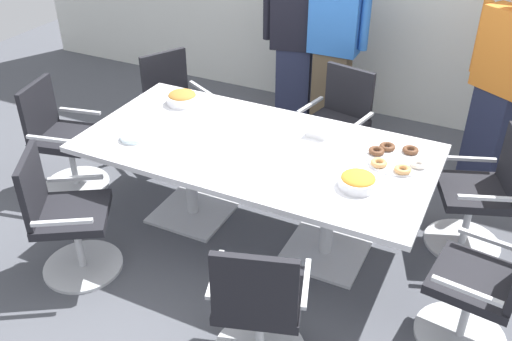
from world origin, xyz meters
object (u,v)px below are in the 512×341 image
Objects in this scene: conference_table at (256,161)px; napkin_pile at (319,129)px; office_chair_4 at (63,143)px; person_standing_2 at (501,81)px; office_chair_3 at (175,111)px; office_chair_0 at (483,291)px; donut_platter at (396,159)px; office_chair_2 at (337,129)px; person_standing_0 at (295,40)px; snack_bowl_pretzels at (182,98)px; office_chair_6 at (259,309)px; office_chair_5 at (65,221)px; plate_stack at (134,137)px; person_standing_1 at (334,44)px; snack_bowl_chips_orange at (358,181)px.

conference_table is 0.50m from napkin_pile.
office_chair_4 is 3.54m from person_standing_2.
office_chair_0 is at bearing 95.74° from office_chair_3.
conference_table is 0.95m from donut_platter.
office_chair_0 is 2.01m from office_chair_2.
person_standing_0 reaches higher than person_standing_2.
office_chair_0 is at bearing -16.69° from snack_bowl_pretzels.
donut_platter is (0.38, 1.27, 0.36)m from office_chair_6.
office_chair_5 reaches higher than plate_stack.
conference_table is at bearing 80.86° from office_chair_4.
person_standing_2 is at bearing 173.49° from person_standing_1.
snack_bowl_chips_orange is at bearing 112.85° from person_standing_1.
office_chair_6 is at bearing -105.76° from snack_bowl_chips_orange.
office_chair_5 is at bearing 30.17° from office_chair_4.
office_chair_5 is at bearing 108.93° from office_chair_0.
person_standing_2 is at bearing -146.55° from office_chair_2.
napkin_pile is (1.14, -0.01, -0.01)m from snack_bowl_pretzels.
snack_bowl_pretzels is at bearing 104.40° from office_chair_4.
snack_bowl_chips_orange is at bearing -18.38° from snack_bowl_pretzels.
napkin_pile is at bearing 168.81° from donut_platter.
person_standing_0 is 0.98× the size of person_standing_1.
plate_stack is 1.30m from napkin_pile.
office_chair_0 is 1.00× the size of office_chair_2.
donut_platter is at bearing 118.64° from person_standing_0.
office_chair_5 is at bearing 71.20° from office_chair_2.
napkin_pile is at bearing 130.78° from snack_bowl_chips_orange.
office_chair_2 is at bearing 127.91° from donut_platter.
donut_platter is at bearing 89.37° from office_chair_5.
person_standing_1 is at bearing 164.94° from person_standing_0.
snack_bowl_pretzels is at bearing 116.18° from office_chair_6.
office_chair_2 reaches higher than snack_bowl_chips_orange.
person_standing_0 reaches higher than snack_bowl_pretzels.
office_chair_3 is at bearing 165.03° from donut_platter.
office_chair_2 reaches higher than conference_table.
person_standing_1 is at bearing -53.34° from office_chair_2.
snack_bowl_pretzels is (-0.38, -1.36, -0.09)m from person_standing_0.
plate_stack is (-0.81, -0.29, 0.14)m from conference_table.
snack_bowl_chips_orange is (0.25, 0.87, 0.39)m from office_chair_6.
person_standing_0 is at bearing 136.84° from office_chair_5.
office_chair_0 is 0.53× the size of person_standing_0.
office_chair_0 is at bearing 69.91° from office_chair_5.
person_standing_0 reaches higher than office_chair_3.
office_chair_2 is 4.82× the size of plate_stack.
person_standing_1 is 12.02× the size of napkin_pile.
office_chair_3 is 1.00× the size of office_chair_4.
office_chair_3 reaches higher than napkin_pile.
plate_stack is at bearing -163.46° from donut_platter.
office_chair_3 is 0.52× the size of person_standing_1.
office_chair_2 is at bearing 114.00° from person_standing_1.
person_standing_0 is at bearing 51.41° from office_chair_0.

